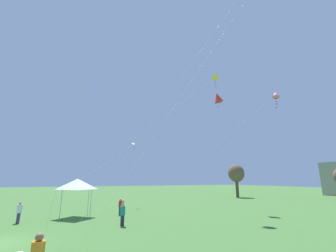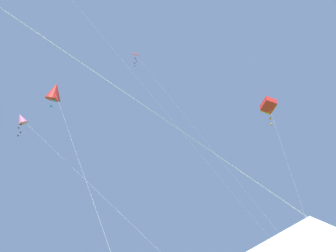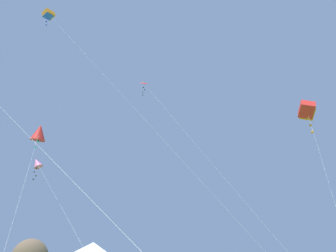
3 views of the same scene
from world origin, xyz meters
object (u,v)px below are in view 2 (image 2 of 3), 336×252
object	(u,v)px
kite_red_box_6	(268,105)
kite_pink_diamond_1	(22,119)
kite_red_diamond_4	(55,92)
kite_red_delta_5	(139,58)
festival_tent	(313,236)

from	to	relation	value
kite_red_box_6	kite_pink_diamond_1	bearing A→B (deg)	126.82
kite_red_diamond_4	kite_red_box_6	distance (m)	22.11
kite_red_delta_5	kite_red_box_6	xyz separation A→B (m)	(9.09, -10.96, -2.32)
kite_pink_diamond_1	kite_red_diamond_4	xyz separation A→B (m)	(-3.17, -5.37, -0.06)
kite_pink_diamond_1	kite_red_delta_5	bearing A→B (deg)	-57.68
festival_tent	kite_red_box_6	world-z (taller)	kite_red_box_6
festival_tent	kite_pink_diamond_1	world-z (taller)	kite_pink_diamond_1
kite_pink_diamond_1	kite_red_box_6	distance (m)	23.68
kite_red_delta_5	kite_pink_diamond_1	bearing A→B (deg)	122.32
festival_tent	kite_pink_diamond_1	size ratio (longest dim) A/B	0.22
festival_tent	kite_red_delta_5	world-z (taller)	kite_red_delta_5
kite_red_diamond_4	kite_red_delta_5	size ratio (longest dim) A/B	0.65
kite_red_box_6	festival_tent	bearing A→B (deg)	-178.79
festival_tent	kite_red_box_6	size ratio (longest dim) A/B	0.20
festival_tent	kite_pink_diamond_1	distance (m)	23.01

